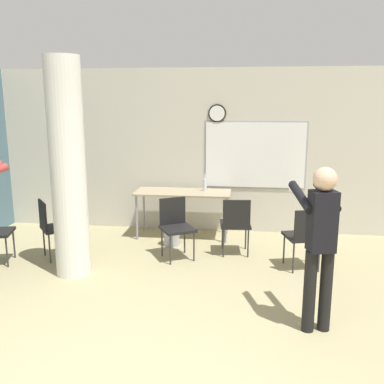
# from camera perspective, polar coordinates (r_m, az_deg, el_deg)

# --- Properties ---
(wall_back) EXTENTS (8.00, 0.15, 2.80)m
(wall_back) POSITION_cam_1_polar(r_m,az_deg,el_deg) (7.46, 0.67, 5.48)
(wall_back) COLOR beige
(wall_back) RESTS_ON ground_plane
(support_pillar) EXTENTS (0.45, 0.45, 2.80)m
(support_pillar) POSITION_cam_1_polar(r_m,az_deg,el_deg) (5.66, -16.21, 2.87)
(support_pillar) COLOR silver
(support_pillar) RESTS_ON ground_plane
(folding_table) EXTENTS (1.58, 0.64, 0.78)m
(folding_table) POSITION_cam_1_polar(r_m,az_deg,el_deg) (7.12, -1.23, -0.40)
(folding_table) COLOR tan
(folding_table) RESTS_ON ground_plane
(bottle_on_table) EXTENTS (0.07, 0.07, 0.29)m
(bottle_on_table) POSITION_cam_1_polar(r_m,az_deg,el_deg) (7.14, 1.70, 1.01)
(bottle_on_table) COLOR silver
(bottle_on_table) RESTS_ON folding_table
(waste_bin) EXTENTS (0.25, 0.25, 0.36)m
(waste_bin) POSITION_cam_1_polar(r_m,az_deg,el_deg) (6.82, -2.73, -5.65)
(waste_bin) COLOR #B2B2B7
(waste_bin) RESTS_ON ground_plane
(chair_table_right) EXTENTS (0.48, 0.48, 0.87)m
(chair_table_right) POSITION_cam_1_polar(r_m,az_deg,el_deg) (6.35, 5.85, -3.97)
(chair_table_right) COLOR black
(chair_table_right) RESTS_ON ground_plane
(chair_near_pillar) EXTENTS (0.62, 0.62, 0.87)m
(chair_near_pillar) POSITION_cam_1_polar(r_m,az_deg,el_deg) (6.50, -18.04, -4.13)
(chair_near_pillar) COLOR black
(chair_near_pillar) RESTS_ON ground_plane
(chair_table_front) EXTENTS (0.60, 0.60, 0.87)m
(chair_table_front) POSITION_cam_1_polar(r_m,az_deg,el_deg) (6.23, -2.17, -4.23)
(chair_table_front) COLOR black
(chair_table_front) RESTS_ON ground_plane
(chair_mid_room) EXTENTS (0.54, 0.54, 0.87)m
(chair_mid_room) POSITION_cam_1_polar(r_m,az_deg,el_deg) (5.96, 14.75, -5.39)
(chair_mid_room) COLOR black
(chair_mid_room) RESTS_ON ground_plane
(person_playing_side) EXTENTS (0.47, 0.65, 1.66)m
(person_playing_side) POSITION_cam_1_polar(r_m,az_deg,el_deg) (4.33, 16.70, -5.69)
(person_playing_side) COLOR black
(person_playing_side) RESTS_ON ground_plane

